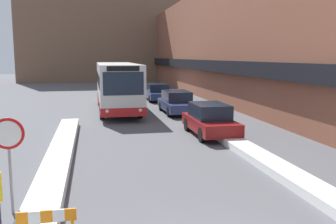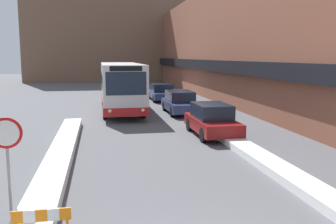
{
  "view_description": "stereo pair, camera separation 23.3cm",
  "coord_description": "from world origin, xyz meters",
  "px_view_note": "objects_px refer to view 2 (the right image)",
  "views": [
    {
      "loc": [
        -2.34,
        -5.63,
        3.81
      ],
      "look_at": [
        0.2,
        6.92,
        1.9
      ],
      "focal_mm": 40.0,
      "sensor_mm": 36.0,
      "label": 1
    },
    {
      "loc": [
        -2.11,
        -5.68,
        3.81
      ],
      "look_at": [
        0.2,
        6.92,
        1.9
      ],
      "focal_mm": 40.0,
      "sensor_mm": 36.0,
      "label": 2
    }
  ],
  "objects_px": {
    "parked_car_back": "(162,92)",
    "parked_car_middle": "(180,102)",
    "construction_barricade": "(42,223)",
    "stop_sign": "(7,144)",
    "city_bus": "(121,86)",
    "parked_car_front": "(212,120)"
  },
  "relations": [
    {
      "from": "stop_sign",
      "to": "construction_barricade",
      "type": "relative_size",
      "value": 2.16
    },
    {
      "from": "city_bus",
      "to": "stop_sign",
      "type": "bearing_deg",
      "value": -102.3
    },
    {
      "from": "parked_car_front",
      "to": "parked_car_middle",
      "type": "relative_size",
      "value": 0.93
    },
    {
      "from": "city_bus",
      "to": "construction_barricade",
      "type": "distance_m",
      "value": 19.46
    },
    {
      "from": "parked_car_middle",
      "to": "parked_car_back",
      "type": "xyz_separation_m",
      "value": [
        0.0,
        7.52,
        -0.02
      ]
    },
    {
      "from": "parked_car_middle",
      "to": "parked_car_front",
      "type": "bearing_deg",
      "value": -90.0
    },
    {
      "from": "parked_car_front",
      "to": "stop_sign",
      "type": "distance_m",
      "value": 10.91
    },
    {
      "from": "parked_car_middle",
      "to": "parked_car_back",
      "type": "relative_size",
      "value": 1.05
    },
    {
      "from": "stop_sign",
      "to": "parked_car_middle",
      "type": "bearing_deg",
      "value": 63.42
    },
    {
      "from": "city_bus",
      "to": "parked_car_front",
      "type": "xyz_separation_m",
      "value": [
        3.84,
        -9.16,
        -1.01
      ]
    },
    {
      "from": "parked_car_middle",
      "to": "construction_barricade",
      "type": "relative_size",
      "value": 4.17
    },
    {
      "from": "parked_car_back",
      "to": "construction_barricade",
      "type": "relative_size",
      "value": 3.96
    },
    {
      "from": "parked_car_back",
      "to": "stop_sign",
      "type": "bearing_deg",
      "value": -108.45
    },
    {
      "from": "city_bus",
      "to": "parked_car_middle",
      "type": "relative_size",
      "value": 2.38
    },
    {
      "from": "construction_barricade",
      "to": "stop_sign",
      "type": "bearing_deg",
      "value": 115.4
    },
    {
      "from": "city_bus",
      "to": "parked_car_middle",
      "type": "height_order",
      "value": "city_bus"
    },
    {
      "from": "parked_car_front",
      "to": "construction_barricade",
      "type": "xyz_separation_m",
      "value": [
        -6.46,
        -10.09,
        -0.1
      ]
    },
    {
      "from": "parked_car_middle",
      "to": "parked_car_back",
      "type": "height_order",
      "value": "parked_car_middle"
    },
    {
      "from": "parked_car_middle",
      "to": "stop_sign",
      "type": "distance_m",
      "value": 16.88
    },
    {
      "from": "parked_car_front",
      "to": "stop_sign",
      "type": "bearing_deg",
      "value": -133.97
    },
    {
      "from": "parked_car_back",
      "to": "parked_car_middle",
      "type": "bearing_deg",
      "value": -90.0
    },
    {
      "from": "parked_car_front",
      "to": "parked_car_back",
      "type": "xyz_separation_m",
      "value": [
        -0.0,
        14.78,
        -0.04
      ]
    }
  ]
}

